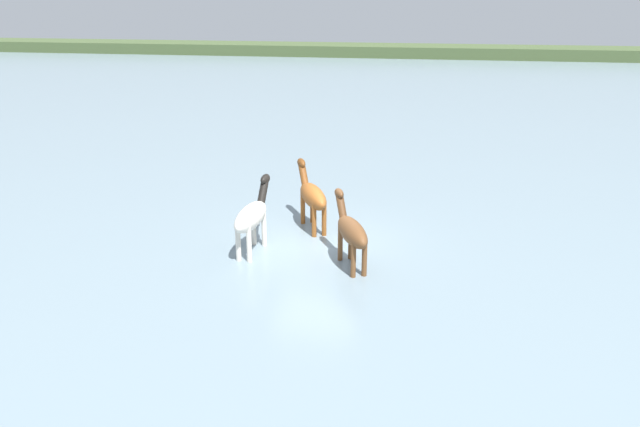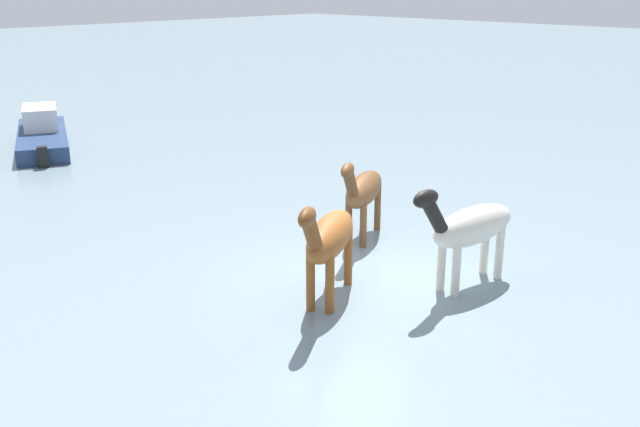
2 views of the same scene
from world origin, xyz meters
The scene contains 5 objects.
ground_plane centered at (0.00, 0.00, 0.00)m, with size 141.09×141.09×0.00m, color gray.
horse_chestnut_trailing centered at (-0.34, 1.14, 1.08)m, with size 1.51×2.40×1.95m.
horse_mid_herd centered at (1.18, -1.46, 1.02)m, with size 1.36×2.31×1.86m.
horse_dun_straggler centered at (-1.69, -0.92, 1.08)m, with size 0.78×2.53×1.96m.
boat_dinghy_port centered at (13.98, -0.78, 0.32)m, with size 5.29×3.53×1.36m.
Camera 2 is at (-7.83, 9.09, 5.11)m, focal length 40.16 mm.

